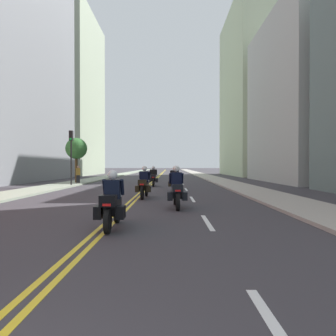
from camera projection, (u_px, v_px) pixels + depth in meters
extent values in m
plane|color=#38353A|center=(160.00, 176.00, 48.85)|extent=(264.00, 264.00, 0.00)
cube|color=gray|center=(117.00, 175.00, 48.91)|extent=(2.62, 144.00, 0.12)
cube|color=#A49D92|center=(203.00, 175.00, 48.79)|extent=(2.62, 144.00, 0.12)
cube|color=yellow|center=(159.00, 176.00, 48.85)|extent=(0.12, 132.00, 0.01)
cube|color=yellow|center=(160.00, 176.00, 48.85)|extent=(0.12, 132.00, 0.01)
cube|color=silver|center=(207.00, 222.00, 8.83)|extent=(0.14, 2.40, 0.01)
cube|color=silver|center=(192.00, 199.00, 14.83)|extent=(0.14, 2.40, 0.01)
cube|color=silver|center=(186.00, 189.00, 20.83)|extent=(0.14, 2.40, 0.01)
cube|color=silver|center=(183.00, 184.00, 26.83)|extent=(0.14, 2.40, 0.01)
cube|color=silver|center=(180.00, 181.00, 32.83)|extent=(0.14, 2.40, 0.01)
cube|color=silver|center=(179.00, 178.00, 38.83)|extent=(0.14, 2.40, 0.01)
cube|color=silver|center=(178.00, 176.00, 44.83)|extent=(0.14, 2.40, 0.01)
cube|color=silver|center=(177.00, 175.00, 50.82)|extent=(0.14, 2.40, 0.01)
cube|color=silver|center=(176.00, 174.00, 56.82)|extent=(0.14, 2.40, 0.01)
cube|color=gray|center=(2.00, 38.00, 32.14)|extent=(9.55, 18.85, 30.92)
cube|color=#AAACA8|center=(304.00, 99.00, 30.37)|extent=(7.61, 15.21, 16.82)
cube|color=#A0AC92|center=(75.00, 95.00, 52.47)|extent=(6.73, 16.74, 28.02)
cube|color=#2D3847|center=(56.00, 135.00, 52.57)|extent=(0.04, 14.06, 0.90)
cube|color=#2D3847|center=(56.00, 48.00, 52.42)|extent=(0.04, 14.06, 0.90)
cube|color=#AFBE99|center=(249.00, 93.00, 49.92)|extent=(6.84, 19.05, 27.56)
cube|color=#2D3847|center=(270.00, 134.00, 49.96)|extent=(0.04, 16.00, 0.90)
cube|color=#2D3847|center=(270.00, 104.00, 49.91)|extent=(0.04, 16.00, 0.90)
cube|color=#2D3847|center=(270.00, 74.00, 49.87)|extent=(0.04, 16.00, 0.90)
cube|color=#2D3847|center=(270.00, 44.00, 49.82)|extent=(0.04, 16.00, 0.90)
cylinder|color=black|center=(117.00, 212.00, 8.79)|extent=(0.12, 0.62, 0.62)
cylinder|color=black|center=(108.00, 221.00, 7.34)|extent=(0.12, 0.62, 0.62)
cube|color=silver|center=(117.00, 201.00, 8.79)|extent=(0.15, 0.32, 0.04)
cube|color=black|center=(113.00, 206.00, 8.06)|extent=(0.34, 1.11, 0.40)
cube|color=black|center=(108.00, 201.00, 7.41)|extent=(0.41, 0.37, 0.28)
cube|color=red|center=(107.00, 205.00, 7.22)|extent=(0.20, 0.03, 0.06)
cube|color=black|center=(99.00, 212.00, 7.63)|extent=(0.21, 0.44, 0.32)
cube|color=black|center=(121.00, 212.00, 7.63)|extent=(0.21, 0.44, 0.32)
cube|color=#B2C1CC|center=(116.00, 190.00, 8.53)|extent=(0.36, 0.13, 0.36)
cube|color=black|center=(112.00, 189.00, 8.01)|extent=(0.40, 0.27, 0.51)
cylinder|color=black|center=(105.00, 187.00, 8.16)|extent=(0.10, 0.28, 0.45)
cylinder|color=black|center=(122.00, 187.00, 8.16)|extent=(0.10, 0.28, 0.45)
sphere|color=white|center=(113.00, 175.00, 8.04)|extent=(0.26, 0.26, 0.26)
cylinder|color=black|center=(175.00, 197.00, 12.68)|extent=(0.16, 0.67, 0.67)
cylinder|color=black|center=(178.00, 202.00, 11.08)|extent=(0.16, 0.67, 0.67)
cube|color=silver|center=(175.00, 189.00, 12.68)|extent=(0.15, 0.33, 0.04)
cube|color=black|center=(176.00, 192.00, 11.88)|extent=(0.37, 1.23, 0.40)
cube|color=black|center=(178.00, 188.00, 11.16)|extent=(0.41, 0.38, 0.28)
cube|color=red|center=(178.00, 191.00, 10.97)|extent=(0.20, 0.04, 0.06)
cube|color=black|center=(170.00, 196.00, 11.39)|extent=(0.22, 0.45, 0.32)
cube|color=black|center=(184.00, 196.00, 11.41)|extent=(0.22, 0.45, 0.32)
cube|color=#B2C1CC|center=(176.00, 182.00, 12.39)|extent=(0.36, 0.14, 0.36)
cube|color=black|center=(176.00, 180.00, 11.83)|extent=(0.41, 0.28, 0.60)
cylinder|color=black|center=(170.00, 178.00, 11.97)|extent=(0.11, 0.28, 0.45)
cylinder|color=black|center=(182.00, 178.00, 11.98)|extent=(0.11, 0.28, 0.45)
sphere|color=white|center=(176.00, 169.00, 11.85)|extent=(0.26, 0.26, 0.26)
cylinder|color=black|center=(147.00, 190.00, 16.25)|extent=(0.14, 0.68, 0.67)
cylinder|color=black|center=(142.00, 193.00, 14.62)|extent=(0.14, 0.68, 0.67)
cube|color=silver|center=(147.00, 184.00, 16.24)|extent=(0.16, 0.33, 0.04)
cube|color=black|center=(144.00, 186.00, 15.43)|extent=(0.38, 1.25, 0.40)
cube|color=black|center=(142.00, 183.00, 14.70)|extent=(0.42, 0.38, 0.28)
cube|color=red|center=(142.00, 184.00, 14.51)|extent=(0.20, 0.04, 0.06)
cube|color=black|center=(138.00, 189.00, 14.96)|extent=(0.22, 0.45, 0.32)
cube|color=black|center=(149.00, 189.00, 14.93)|extent=(0.22, 0.45, 0.32)
cube|color=#B2C1CC|center=(146.00, 178.00, 15.95)|extent=(0.37, 0.14, 0.36)
cube|color=black|center=(144.00, 177.00, 15.38)|extent=(0.41, 0.28, 0.57)
cylinder|color=black|center=(140.00, 176.00, 15.54)|extent=(0.11, 0.29, 0.45)
cylinder|color=black|center=(149.00, 176.00, 15.51)|extent=(0.11, 0.29, 0.45)
sphere|color=white|center=(144.00, 168.00, 15.40)|extent=(0.26, 0.26, 0.26)
cylinder|color=black|center=(175.00, 185.00, 20.35)|extent=(0.13, 0.63, 0.63)
cylinder|color=black|center=(174.00, 187.00, 18.87)|extent=(0.13, 0.63, 0.63)
cube|color=silver|center=(175.00, 180.00, 20.35)|extent=(0.15, 0.33, 0.04)
cube|color=black|center=(175.00, 182.00, 19.61)|extent=(0.37, 1.14, 0.40)
cube|color=black|center=(174.00, 179.00, 18.94)|extent=(0.42, 0.38, 0.28)
cube|color=red|center=(174.00, 180.00, 18.75)|extent=(0.20, 0.04, 0.06)
cube|color=black|center=(170.00, 184.00, 19.18)|extent=(0.22, 0.45, 0.32)
cube|color=black|center=(179.00, 184.00, 19.15)|extent=(0.22, 0.45, 0.32)
cube|color=#B2C1CC|center=(175.00, 176.00, 20.08)|extent=(0.37, 0.14, 0.36)
cube|color=black|center=(174.00, 175.00, 19.55)|extent=(0.41, 0.28, 0.57)
cylinder|color=black|center=(171.00, 174.00, 19.72)|extent=(0.11, 0.28, 0.45)
cylinder|color=black|center=(178.00, 174.00, 19.69)|extent=(0.11, 0.28, 0.45)
sphere|color=white|center=(174.00, 168.00, 19.58)|extent=(0.26, 0.26, 0.26)
cylinder|color=black|center=(154.00, 182.00, 24.88)|extent=(0.15, 0.65, 0.64)
cylinder|color=black|center=(153.00, 183.00, 23.29)|extent=(0.15, 0.65, 0.64)
cube|color=silver|center=(154.00, 178.00, 24.88)|extent=(0.15, 0.32, 0.04)
cube|color=black|center=(153.00, 179.00, 24.08)|extent=(0.35, 1.22, 0.40)
cube|color=black|center=(153.00, 176.00, 23.37)|extent=(0.41, 0.37, 0.28)
cube|color=red|center=(153.00, 177.00, 23.18)|extent=(0.20, 0.04, 0.06)
cube|color=black|center=(150.00, 180.00, 23.60)|extent=(0.21, 0.44, 0.32)
cube|color=black|center=(157.00, 180.00, 23.61)|extent=(0.21, 0.44, 0.32)
cube|color=#B2C1CC|center=(154.00, 174.00, 24.59)|extent=(0.36, 0.13, 0.36)
cube|color=black|center=(153.00, 173.00, 24.03)|extent=(0.41, 0.27, 0.56)
cylinder|color=black|center=(151.00, 172.00, 24.17)|extent=(0.11, 0.28, 0.45)
cylinder|color=black|center=(156.00, 172.00, 24.18)|extent=(0.11, 0.28, 0.45)
sphere|color=white|center=(153.00, 168.00, 24.05)|extent=(0.26, 0.26, 0.26)
cylinder|color=black|center=(71.00, 163.00, 23.84)|extent=(0.12, 0.12, 3.71)
cube|color=black|center=(71.00, 136.00, 23.82)|extent=(0.28, 0.28, 0.80)
sphere|color=green|center=(70.00, 139.00, 23.67)|extent=(0.18, 0.18, 0.18)
cube|color=#24262C|center=(78.00, 180.00, 26.84)|extent=(0.34, 0.30, 0.80)
cube|color=olive|center=(78.00, 172.00, 26.83)|extent=(0.42, 0.35, 0.64)
sphere|color=tan|center=(78.00, 167.00, 26.83)|extent=(0.22, 0.22, 0.22)
cylinder|color=#4E3B22|center=(76.00, 170.00, 27.28)|extent=(0.24, 0.24, 2.55)
sphere|color=#387737|center=(76.00, 148.00, 27.26)|extent=(1.93, 1.93, 1.93)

